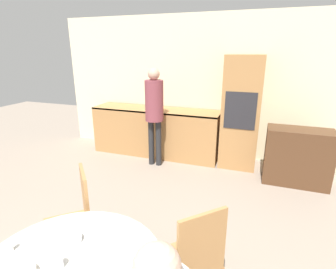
{
  "coord_description": "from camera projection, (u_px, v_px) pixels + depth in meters",
  "views": [
    {
      "loc": [
        0.91,
        0.06,
        1.97
      ],
      "look_at": [
        -0.02,
        2.67,
        1.07
      ],
      "focal_mm": 28.0,
      "sensor_mm": 36.0,
      "label": 1
    }
  ],
  "objects": [
    {
      "name": "cup",
      "position": [
        58.0,
        262.0,
        1.56
      ],
      "size": [
        0.07,
        0.07,
        0.08
      ],
      "color": "silver",
      "rests_on": "dining_table"
    },
    {
      "name": "sideboard",
      "position": [
        297.0,
        157.0,
        3.96
      ],
      "size": [
        0.93,
        0.45,
        0.86
      ],
      "color": "#51331E",
      "rests_on": "ground_plane"
    },
    {
      "name": "wall_back",
      "position": [
        210.0,
        88.0,
        4.85
      ],
      "size": [
        6.06,
        0.05,
        2.6
      ],
      "color": "beige",
      "rests_on": "ground_plane"
    },
    {
      "name": "oven_unit",
      "position": [
        241.0,
        113.0,
        4.46
      ],
      "size": [
        0.62,
        0.59,
        1.91
      ],
      "color": "#AD7A47",
      "rests_on": "ground_plane"
    },
    {
      "name": "kitchen_counter",
      "position": [
        156.0,
        131.0,
        5.1
      ],
      "size": [
        2.45,
        0.6,
        0.91
      ],
      "color": "#AD7A47",
      "rests_on": "ground_plane"
    },
    {
      "name": "bowl_near",
      "position": [
        127.0,
        253.0,
        1.66
      ],
      "size": [
        0.16,
        0.16,
        0.04
      ],
      "color": "silver",
      "rests_on": "dining_table"
    },
    {
      "name": "chair_far_right",
      "position": [
        194.0,
        258.0,
        1.91
      ],
      "size": [
        0.57,
        0.57,
        0.95
      ],
      "rotation": [
        0.0,
        0.0,
        3.95
      ],
      "color": "#AD7A47",
      "rests_on": "ground_plane"
    },
    {
      "name": "bowl_centre",
      "position": [
        69.0,
        239.0,
        1.77
      ],
      "size": [
        0.17,
        0.17,
        0.04
      ],
      "color": "silver",
      "rests_on": "dining_table"
    },
    {
      "name": "chair_far_left",
      "position": [
        77.0,
        215.0,
        2.4
      ],
      "size": [
        0.57,
        0.57,
        0.95
      ],
      "rotation": [
        0.0,
        0.0,
        5.46
      ],
      "color": "#AD7A47",
      "rests_on": "ground_plane"
    },
    {
      "name": "salt_shaker",
      "position": [
        10.0,
        245.0,
        1.69
      ],
      "size": [
        0.03,
        0.03,
        0.09
      ],
      "color": "white",
      "rests_on": "dining_table"
    },
    {
      "name": "person_standing",
      "position": [
        154.0,
        106.0,
        4.42
      ],
      "size": [
        0.31,
        0.31,
        1.7
      ],
      "color": "#262628",
      "rests_on": "ground_plane"
    }
  ]
}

